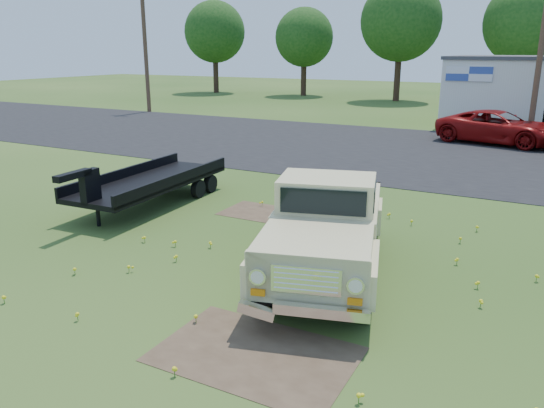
# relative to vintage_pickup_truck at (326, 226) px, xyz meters

# --- Properties ---
(ground) EXTENTS (140.00, 140.00, 0.00)m
(ground) POSITION_rel_vintage_pickup_truck_xyz_m (-1.27, -0.33, -1.05)
(ground) COLOR #294817
(ground) RESTS_ON ground
(asphalt_lot) EXTENTS (90.00, 14.00, 0.02)m
(asphalt_lot) POSITION_rel_vintage_pickup_truck_xyz_m (-1.27, 14.67, -1.05)
(asphalt_lot) COLOR black
(asphalt_lot) RESTS_ON ground
(dirt_patch_a) EXTENTS (3.00, 2.00, 0.01)m
(dirt_patch_a) POSITION_rel_vintage_pickup_truck_xyz_m (0.23, -3.33, -1.05)
(dirt_patch_a) COLOR #483626
(dirt_patch_a) RESTS_ON ground
(dirt_patch_b) EXTENTS (2.20, 1.60, 0.01)m
(dirt_patch_b) POSITION_rel_vintage_pickup_truck_xyz_m (-3.27, 3.17, -1.05)
(dirt_patch_b) COLOR #483626
(dirt_patch_b) RESTS_ON ground
(utility_pole_west) EXTENTS (1.60, 0.30, 9.00)m
(utility_pole_west) POSITION_rel_vintage_pickup_truck_xyz_m (-23.27, 21.67, 3.56)
(utility_pole_west) COLOR #4D3324
(utility_pole_west) RESTS_ON ground
(utility_pole_mid) EXTENTS (1.60, 0.30, 9.00)m
(utility_pole_mid) POSITION_rel_vintage_pickup_truck_xyz_m (2.73, 21.67, 3.56)
(utility_pole_mid) COLOR #4D3324
(utility_pole_mid) RESTS_ON ground
(treeline_a) EXTENTS (6.40, 6.40, 9.52)m
(treeline_a) POSITION_rel_vintage_pickup_truck_xyz_m (-29.27, 39.67, 5.26)
(treeline_a) COLOR #362318
(treeline_a) RESTS_ON ground
(treeline_b) EXTENTS (5.76, 5.76, 8.57)m
(treeline_b) POSITION_rel_vintage_pickup_truck_xyz_m (-19.27, 40.67, 4.62)
(treeline_b) COLOR #362318
(treeline_b) RESTS_ON ground
(treeline_c) EXTENTS (7.04, 7.04, 10.47)m
(treeline_c) POSITION_rel_vintage_pickup_truck_xyz_m (-9.27, 39.17, 5.89)
(treeline_c) COLOR #362318
(treeline_c) RESTS_ON ground
(treeline_d) EXTENTS (6.72, 6.72, 10.00)m
(treeline_d) POSITION_rel_vintage_pickup_truck_xyz_m (0.73, 40.17, 5.57)
(treeline_d) COLOR #362318
(treeline_d) RESTS_ON ground
(vintage_pickup_truck) EXTENTS (3.72, 6.15, 2.09)m
(vintage_pickup_truck) POSITION_rel_vintage_pickup_truck_xyz_m (0.00, 0.00, 0.00)
(vintage_pickup_truck) COLOR beige
(vintage_pickup_truck) RESTS_ON ground
(flatbed_trailer) EXTENTS (2.27, 6.04, 1.62)m
(flatbed_trailer) POSITION_rel_vintage_pickup_truck_xyz_m (-6.62, 2.34, -0.23)
(flatbed_trailer) COLOR black
(flatbed_trailer) RESTS_ON ground
(red_pickup) EXTENTS (6.21, 3.82, 1.61)m
(red_pickup) POSITION_rel_vintage_pickup_truck_xyz_m (1.40, 18.82, -0.24)
(red_pickup) COLOR maroon
(red_pickup) RESTS_ON ground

